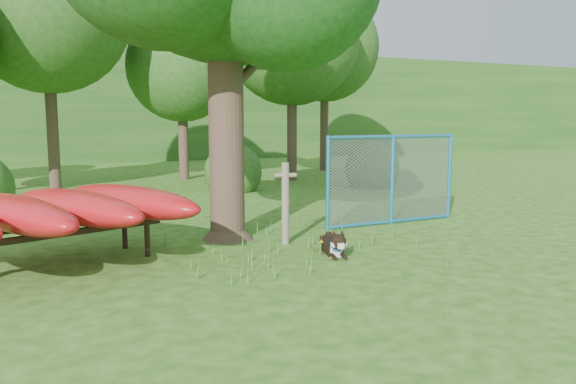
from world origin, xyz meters
name	(u,v)px	position (x,y,z in m)	size (l,w,h in m)	color
ground	(310,266)	(0.00, 0.00, 0.00)	(80.00, 80.00, 0.00)	#255511
wooden_post	(285,201)	(0.32, 1.56, 0.78)	(0.41, 0.17, 1.48)	#68604E
kayak_rack	(47,210)	(-3.62, 1.62, 0.88)	(4.66, 4.18, 1.16)	black
husky_dog	(334,245)	(0.71, 0.48, 0.17)	(0.49, 1.05, 0.48)	black
fence_section	(392,180)	(3.21, 2.34, 0.96)	(3.29, 0.17, 3.20)	teal
wildflower_clump	(321,243)	(0.61, 0.75, 0.16)	(0.09, 0.08, 0.19)	#47822A
bg_tree_b	(46,9)	(-3.00, 12.00, 5.61)	(5.20, 5.20, 8.22)	#3E2D22
bg_tree_c	(182,67)	(1.50, 13.00, 4.11)	(4.00, 4.00, 6.12)	#3E2D22
bg_tree_d	(292,38)	(5.00, 11.00, 5.08)	(4.80, 4.80, 7.50)	#3E2D22
bg_tree_e	(325,48)	(8.00, 14.00, 5.23)	(4.60, 4.60, 7.55)	#3E2D22
shrub_right	(372,187)	(6.50, 8.00, 0.00)	(1.80, 1.80, 1.80)	#24511A
shrub_mid	(233,191)	(2.00, 9.00, 0.00)	(1.80, 1.80, 1.80)	#24511A
wooded_hillside	(92,106)	(0.00, 28.00, 3.00)	(80.00, 12.00, 6.00)	#24511A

